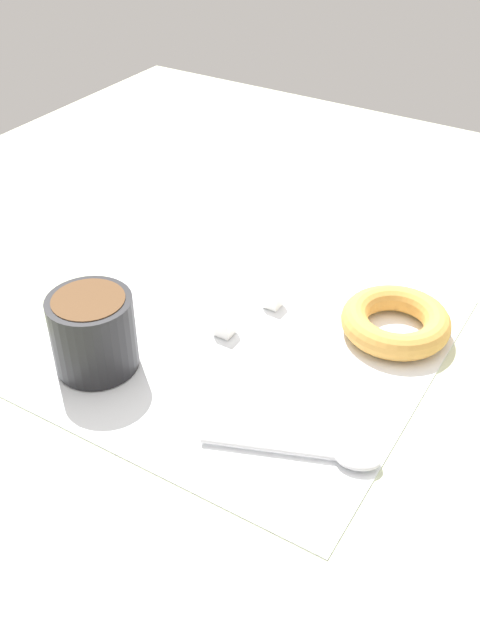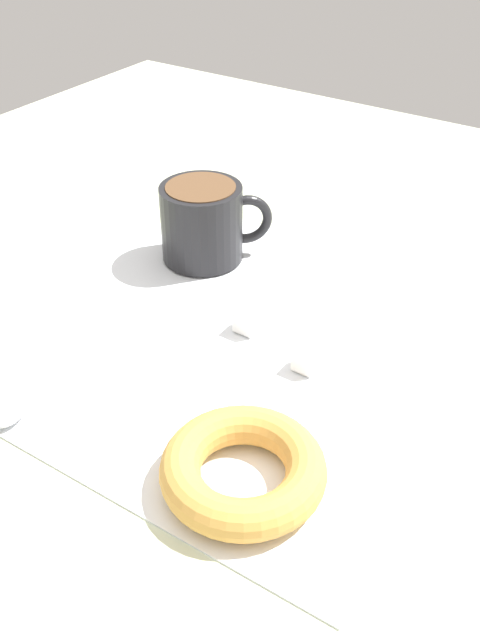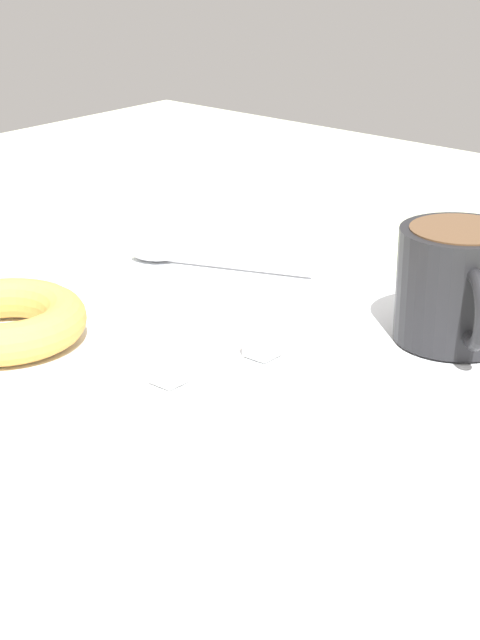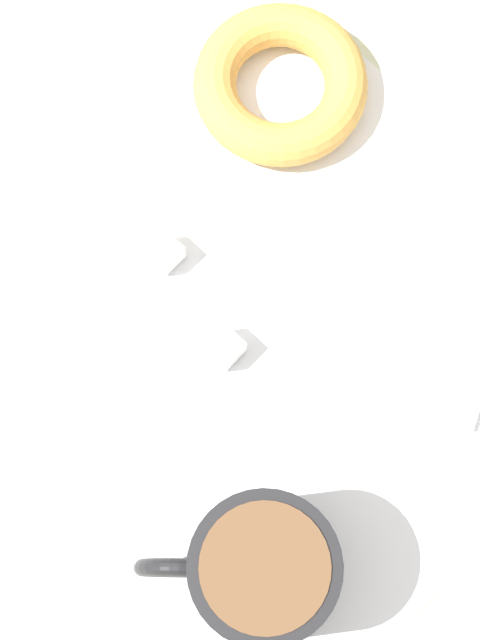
# 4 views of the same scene
# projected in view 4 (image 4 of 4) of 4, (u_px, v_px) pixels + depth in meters

# --- Properties ---
(ground_plane) EXTENTS (1.20, 1.20, 0.02)m
(ground_plane) POSITION_uv_depth(u_px,v_px,m) (238.00, 275.00, 0.64)
(ground_plane) COLOR beige
(napkin) EXTENTS (0.36, 0.36, 0.00)m
(napkin) POSITION_uv_depth(u_px,v_px,m) (240.00, 329.00, 0.62)
(napkin) COLOR white
(napkin) RESTS_ON ground_plane
(coffee_cup) EXTENTS (0.09, 0.09, 0.07)m
(coffee_cup) POSITION_uv_depth(u_px,v_px,m) (260.00, 569.00, 0.55)
(coffee_cup) COLOR black
(coffee_cup) RESTS_ON napkin
(donut) EXTENTS (0.11, 0.11, 0.03)m
(donut) POSITION_uv_depth(u_px,v_px,m) (280.00, 84.00, 0.64)
(donut) COLOR gold
(donut) RESTS_ON napkin
(sugar_cube) EXTENTS (0.02, 0.02, 0.02)m
(sugar_cube) POSITION_uv_depth(u_px,v_px,m) (225.00, 348.00, 0.60)
(sugar_cube) COLOR white
(sugar_cube) RESTS_ON napkin
(sugar_cube_extra) EXTENTS (0.02, 0.02, 0.02)m
(sugar_cube_extra) POSITION_uv_depth(u_px,v_px,m) (165.00, 253.00, 0.62)
(sugar_cube_extra) COLOR white
(sugar_cube_extra) RESTS_ON napkin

